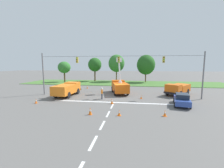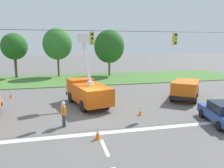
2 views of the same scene
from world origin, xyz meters
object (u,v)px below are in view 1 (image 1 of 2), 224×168
at_px(utility_truck_support_near, 178,88).
at_px(sedan_blue, 182,99).
at_px(tree_east, 146,65).
at_px(utility_truck_bucket_lift, 120,86).
at_px(tree_far_west, 64,67).
at_px(traffic_cone_near_bucket, 141,97).
at_px(traffic_cone_mid_right, 36,101).
at_px(traffic_cone_foreground_right, 165,113).
at_px(tree_west, 95,65).
at_px(traffic_cone_foreground_left, 112,101).
at_px(traffic_cone_lane_edge_a, 87,87).
at_px(traffic_cone_lane_edge_b, 90,111).
at_px(tree_centre, 116,63).
at_px(utility_truck_support_far, 67,89).
at_px(traffic_cone_mid_left, 119,113).
at_px(road_worker, 102,93).

height_order(utility_truck_support_near, sedan_blue, utility_truck_support_near).
height_order(tree_east, utility_truck_bucket_lift, tree_east).
xyz_separation_m(tree_far_west, sedan_blue, (26.74, -22.41, -3.61)).
xyz_separation_m(tree_far_west, traffic_cone_near_bucket, (21.75, -19.29, -4.10)).
bearing_deg(traffic_cone_mid_right, traffic_cone_foreground_right, -9.95).
height_order(tree_west, utility_truck_bucket_lift, tree_west).
relative_size(traffic_cone_foreground_left, traffic_cone_lane_edge_a, 1.14).
height_order(utility_truck_support_near, traffic_cone_lane_edge_b, utility_truck_support_near).
distance_m(tree_east, utility_truck_support_near, 18.70).
bearing_deg(traffic_cone_foreground_right, tree_far_west, 131.35).
distance_m(utility_truck_bucket_lift, traffic_cone_foreground_left, 7.58).
bearing_deg(traffic_cone_near_bucket, sedan_blue, -32.04).
bearing_deg(sedan_blue, tree_centre, 113.85).
distance_m(utility_truck_support_far, sedan_blue, 17.70).
bearing_deg(traffic_cone_foreground_left, traffic_cone_mid_left, -72.81).
distance_m(tree_east, traffic_cone_near_bucket, 22.44).
bearing_deg(traffic_cone_mid_right, road_worker, 24.03).
height_order(tree_centre, road_worker, tree_centre).
xyz_separation_m(tree_west, traffic_cone_near_bucket, (13.31, -22.91, -4.90)).
xyz_separation_m(sedan_blue, traffic_cone_lane_edge_b, (-10.70, -5.19, -0.38)).
height_order(tree_far_west, utility_truck_support_near, tree_far_west).
height_order(tree_far_west, traffic_cone_mid_left, tree_far_west).
bearing_deg(traffic_cone_foreground_left, traffic_cone_near_bucket, 42.07).
relative_size(utility_truck_support_far, traffic_cone_foreground_right, 9.26).
height_order(tree_far_west, tree_centre, tree_centre).
xyz_separation_m(road_worker, traffic_cone_foreground_left, (1.92, -2.56, -0.62)).
height_order(tree_centre, sedan_blue, tree_centre).
relative_size(utility_truck_bucket_lift, sedan_blue, 1.43).
height_order(utility_truck_support_far, traffic_cone_mid_right, utility_truck_support_far).
relative_size(traffic_cone_foreground_right, traffic_cone_mid_right, 1.08).
bearing_deg(tree_east, traffic_cone_lane_edge_b, -104.89).
bearing_deg(traffic_cone_lane_edge_b, traffic_cone_foreground_left, 70.46).
distance_m(tree_west, traffic_cone_mid_right, 28.19).
bearing_deg(tree_west, road_worker, -73.00).
xyz_separation_m(traffic_cone_mid_right, traffic_cone_near_bucket, (14.36, 4.84, -0.00)).
relative_size(road_worker, traffic_cone_near_bucket, 2.83).
xyz_separation_m(traffic_cone_foreground_left, traffic_cone_lane_edge_a, (-7.27, 12.25, -0.05)).
height_order(utility_truck_bucket_lift, traffic_cone_lane_edge_b, utility_truck_bucket_lift).
relative_size(utility_truck_support_near, traffic_cone_foreground_right, 8.92).
xyz_separation_m(utility_truck_support_far, traffic_cone_near_bucket, (12.32, -0.53, -0.91)).
xyz_separation_m(utility_truck_support_near, traffic_cone_foreground_right, (-4.42, -11.70, -0.79)).
bearing_deg(traffic_cone_lane_edge_b, traffic_cone_mid_left, 2.11).
xyz_separation_m(tree_west, road_worker, (7.34, -24.00, -4.20)).
height_order(utility_truck_support_far, traffic_cone_near_bucket, utility_truck_support_far).
height_order(utility_truck_support_far, traffic_cone_foreground_right, utility_truck_support_far).
relative_size(utility_truck_support_near, traffic_cone_near_bucket, 9.74).
bearing_deg(traffic_cone_foreground_left, sedan_blue, 3.35).
distance_m(traffic_cone_mid_left, traffic_cone_mid_right, 12.19).
xyz_separation_m(sedan_blue, traffic_cone_near_bucket, (-4.99, 3.13, -0.49)).
bearing_deg(utility_truck_bucket_lift, tree_east, 71.46).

